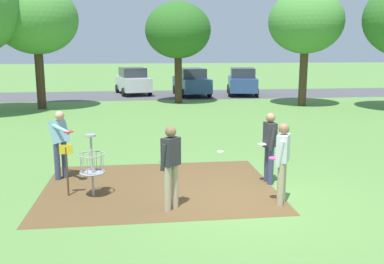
{
  "coord_description": "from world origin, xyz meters",
  "views": [
    {
      "loc": [
        -2.33,
        -8.45,
        3.21
      ],
      "look_at": [
        -0.97,
        2.52,
        1.0
      ],
      "focal_mm": 39.58,
      "sensor_mm": 36.0,
      "label": 1
    }
  ],
  "objects_px": {
    "player_waiting_right": "(282,159)",
    "parked_car_leftmost": "(133,81)",
    "player_throwing": "(270,144)",
    "parked_car_center_left": "(191,82)",
    "tree_mid_right": "(178,31)",
    "disc_golf_basket": "(89,163)",
    "frisbee_near_basket": "(220,152)",
    "player_waiting_left": "(60,140)",
    "tree_near_right": "(36,19)",
    "parked_car_center_right": "(242,81)",
    "player_foreground_watching": "(171,163)",
    "tree_mid_center": "(306,22)"
  },
  "relations": [
    {
      "from": "player_waiting_right",
      "to": "parked_car_leftmost",
      "type": "height_order",
      "value": "parked_car_leftmost"
    },
    {
      "from": "player_throwing",
      "to": "parked_car_center_left",
      "type": "bearing_deg",
      "value": 88.57
    },
    {
      "from": "tree_mid_right",
      "to": "disc_golf_basket",
      "type": "bearing_deg",
      "value": -102.22
    },
    {
      "from": "frisbee_near_basket",
      "to": "disc_golf_basket",
      "type": "bearing_deg",
      "value": -134.87
    },
    {
      "from": "player_waiting_left",
      "to": "player_waiting_right",
      "type": "relative_size",
      "value": 1.0
    },
    {
      "from": "tree_near_right",
      "to": "parked_car_center_right",
      "type": "xyz_separation_m",
      "value": [
        12.21,
        5.37,
        -3.71
      ]
    },
    {
      "from": "player_foreground_watching",
      "to": "frisbee_near_basket",
      "type": "xyz_separation_m",
      "value": [
        1.89,
        4.58,
        -0.96
      ]
    },
    {
      "from": "player_waiting_left",
      "to": "tree_mid_center",
      "type": "relative_size",
      "value": 0.27
    },
    {
      "from": "player_waiting_left",
      "to": "tree_mid_center",
      "type": "distance_m",
      "value": 16.88
    },
    {
      "from": "player_waiting_left",
      "to": "parked_car_center_right",
      "type": "bearing_deg",
      "value": 63.6
    },
    {
      "from": "tree_mid_right",
      "to": "player_waiting_right",
      "type": "bearing_deg",
      "value": -87.88
    },
    {
      "from": "tree_mid_right",
      "to": "parked_car_leftmost",
      "type": "bearing_deg",
      "value": 117.51
    },
    {
      "from": "frisbee_near_basket",
      "to": "tree_near_right",
      "type": "height_order",
      "value": "tree_near_right"
    },
    {
      "from": "disc_golf_basket",
      "to": "frisbee_near_basket",
      "type": "distance_m",
      "value": 5.15
    },
    {
      "from": "parked_car_center_left",
      "to": "parked_car_center_right",
      "type": "distance_m",
      "value": 3.52
    },
    {
      "from": "disc_golf_basket",
      "to": "tree_mid_right",
      "type": "xyz_separation_m",
      "value": [
        3.38,
        15.61,
        3.39
      ]
    },
    {
      "from": "player_throwing",
      "to": "parked_car_leftmost",
      "type": "bearing_deg",
      "value": 99.69
    },
    {
      "from": "player_foreground_watching",
      "to": "parked_car_center_right",
      "type": "relative_size",
      "value": 0.38
    },
    {
      "from": "player_throwing",
      "to": "player_waiting_left",
      "type": "distance_m",
      "value": 5.09
    },
    {
      "from": "frisbee_near_basket",
      "to": "tree_mid_right",
      "type": "relative_size",
      "value": 0.04
    },
    {
      "from": "tree_mid_center",
      "to": "player_waiting_left",
      "type": "bearing_deg",
      "value": -131.91
    },
    {
      "from": "player_waiting_left",
      "to": "parked_car_center_left",
      "type": "height_order",
      "value": "parked_car_center_left"
    },
    {
      "from": "player_foreground_watching",
      "to": "parked_car_leftmost",
      "type": "bearing_deg",
      "value": 92.71
    },
    {
      "from": "tree_near_right",
      "to": "tree_mid_right",
      "type": "distance_m",
      "value": 7.6
    },
    {
      "from": "player_foreground_watching",
      "to": "tree_mid_right",
      "type": "height_order",
      "value": "tree_mid_right"
    },
    {
      "from": "player_throwing",
      "to": "frisbee_near_basket",
      "type": "bearing_deg",
      "value": 100.03
    },
    {
      "from": "disc_golf_basket",
      "to": "parked_car_leftmost",
      "type": "relative_size",
      "value": 0.31
    },
    {
      "from": "tree_mid_right",
      "to": "parked_car_center_right",
      "type": "xyz_separation_m",
      "value": [
        4.77,
        3.89,
        -3.23
      ]
    },
    {
      "from": "player_foreground_watching",
      "to": "player_waiting_right",
      "type": "xyz_separation_m",
      "value": [
        2.29,
        0.01,
        0.0
      ]
    },
    {
      "from": "player_waiting_left",
      "to": "parked_car_center_left",
      "type": "distance_m",
      "value": 18.91
    },
    {
      "from": "disc_golf_basket",
      "to": "player_throwing",
      "type": "bearing_deg",
      "value": 5.81
    },
    {
      "from": "parked_car_center_right",
      "to": "parked_car_leftmost",
      "type": "bearing_deg",
      "value": 170.01
    },
    {
      "from": "player_throwing",
      "to": "tree_near_right",
      "type": "xyz_separation_m",
      "value": [
        -8.21,
        13.7,
        3.66
      ]
    },
    {
      "from": "player_foreground_watching",
      "to": "tree_mid_center",
      "type": "distance_m",
      "value": 17.28
    },
    {
      "from": "tree_mid_center",
      "to": "parked_car_center_left",
      "type": "relative_size",
      "value": 1.44
    },
    {
      "from": "disc_golf_basket",
      "to": "frisbee_near_basket",
      "type": "height_order",
      "value": "disc_golf_basket"
    },
    {
      "from": "player_waiting_right",
      "to": "tree_mid_right",
      "type": "relative_size",
      "value": 0.3
    },
    {
      "from": "parked_car_leftmost",
      "to": "disc_golf_basket",
      "type": "bearing_deg",
      "value": -91.85
    },
    {
      "from": "player_waiting_right",
      "to": "parked_car_center_left",
      "type": "distance_m",
      "value": 20.45
    },
    {
      "from": "frisbee_near_basket",
      "to": "parked_car_leftmost",
      "type": "xyz_separation_m",
      "value": [
        -2.92,
        17.21,
        0.91
      ]
    },
    {
      "from": "tree_mid_right",
      "to": "parked_car_center_right",
      "type": "height_order",
      "value": "tree_mid_right"
    },
    {
      "from": "player_waiting_left",
      "to": "tree_mid_right",
      "type": "height_order",
      "value": "tree_mid_right"
    },
    {
      "from": "disc_golf_basket",
      "to": "tree_near_right",
      "type": "bearing_deg",
      "value": 106.02
    },
    {
      "from": "tree_near_right",
      "to": "disc_golf_basket",
      "type": "bearing_deg",
      "value": -73.98
    },
    {
      "from": "player_throwing",
      "to": "tree_near_right",
      "type": "bearing_deg",
      "value": 120.93
    },
    {
      "from": "tree_near_right",
      "to": "parked_car_leftmost",
      "type": "bearing_deg",
      "value": 54.77
    },
    {
      "from": "player_waiting_right",
      "to": "frisbee_near_basket",
      "type": "height_order",
      "value": "player_waiting_right"
    },
    {
      "from": "player_waiting_left",
      "to": "tree_mid_center",
      "type": "xyz_separation_m",
      "value": [
        11.02,
        12.28,
        3.58
      ]
    },
    {
      "from": "player_throwing",
      "to": "parked_car_center_right",
      "type": "distance_m",
      "value": 19.49
    },
    {
      "from": "disc_golf_basket",
      "to": "parked_car_center_left",
      "type": "relative_size",
      "value": 0.32
    }
  ]
}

